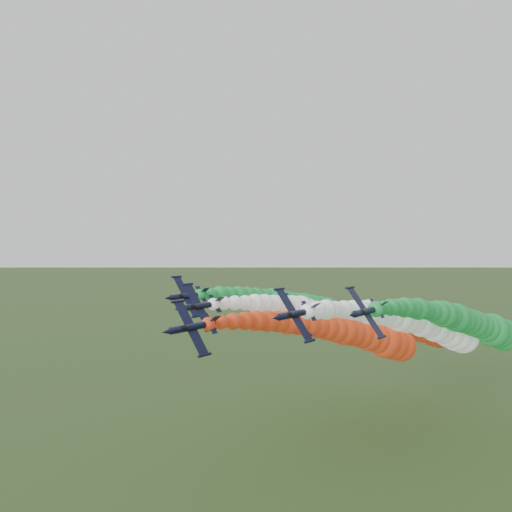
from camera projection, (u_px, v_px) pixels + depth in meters
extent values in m
cylinder|color=black|center=(192.00, 327.00, 81.67)|extent=(1.64, 9.59, 1.64)
cone|color=black|center=(166.00, 332.00, 77.23)|extent=(1.49, 1.92, 1.49)
cone|color=black|center=(214.00, 323.00, 85.79)|extent=(1.49, 0.96, 1.49)
ellipsoid|color=black|center=(184.00, 327.00, 79.78)|extent=(1.04, 2.00, 1.08)
cube|color=black|center=(191.00, 328.00, 81.59)|extent=(6.24, 2.02, 8.25)
cylinder|color=black|center=(178.00, 301.00, 83.37)|extent=(0.66, 2.77, 0.66)
cylinder|color=black|center=(205.00, 355.00, 79.81)|extent=(0.66, 2.77, 0.66)
cube|color=black|center=(214.00, 320.00, 84.24)|extent=(2.05, 1.60, 1.59)
cube|color=black|center=(210.00, 323.00, 84.78)|extent=(2.52, 1.17, 3.30)
sphere|color=red|center=(208.00, 324.00, 84.61)|extent=(2.40, 2.40, 2.40)
sphere|color=red|center=(221.00, 322.00, 87.12)|extent=(2.54, 2.54, 2.54)
sphere|color=red|center=(233.00, 321.00, 89.60)|extent=(3.11, 3.11, 3.11)
sphere|color=red|center=(245.00, 321.00, 92.06)|extent=(3.40, 3.40, 3.40)
sphere|color=red|center=(256.00, 321.00, 94.50)|extent=(3.91, 3.91, 3.91)
sphere|color=red|center=(267.00, 321.00, 96.92)|extent=(4.18, 4.18, 4.18)
sphere|color=red|center=(277.00, 322.00, 99.31)|extent=(4.28, 4.28, 4.28)
sphere|color=red|center=(287.00, 322.00, 101.67)|extent=(4.93, 4.93, 4.93)
sphere|color=red|center=(297.00, 323.00, 104.02)|extent=(4.77, 4.77, 4.77)
sphere|color=red|center=(307.00, 325.00, 106.34)|extent=(5.28, 5.28, 5.28)
sphere|color=red|center=(316.00, 326.00, 108.63)|extent=(5.26, 5.26, 5.26)
sphere|color=red|center=(325.00, 327.00, 110.90)|extent=(5.62, 5.62, 5.62)
sphere|color=red|center=(334.00, 329.00, 113.15)|extent=(6.04, 6.04, 6.04)
sphere|color=red|center=(343.00, 331.00, 115.37)|extent=(6.60, 6.60, 6.60)
sphere|color=red|center=(352.00, 333.00, 117.57)|extent=(6.34, 6.34, 6.34)
sphere|color=red|center=(360.00, 335.00, 119.74)|extent=(6.35, 6.35, 6.35)
sphere|color=red|center=(368.00, 337.00, 121.89)|extent=(6.89, 6.89, 6.89)
sphere|color=red|center=(376.00, 339.00, 124.02)|extent=(7.14, 7.14, 7.14)
sphere|color=red|center=(384.00, 341.00, 126.12)|extent=(8.54, 8.54, 8.54)
sphere|color=red|center=(392.00, 343.00, 128.19)|extent=(8.37, 8.37, 8.37)
sphere|color=red|center=(400.00, 346.00, 130.24)|extent=(8.24, 8.24, 8.24)
cylinder|color=black|center=(200.00, 306.00, 94.66)|extent=(1.64, 9.59, 1.64)
cone|color=black|center=(178.00, 309.00, 90.21)|extent=(1.49, 1.92, 1.49)
cone|color=black|center=(219.00, 303.00, 98.77)|extent=(1.49, 0.96, 1.49)
ellipsoid|color=black|center=(193.00, 306.00, 92.76)|extent=(1.04, 2.00, 1.08)
cube|color=black|center=(199.00, 307.00, 94.57)|extent=(6.24, 2.02, 8.25)
cylinder|color=black|center=(187.00, 284.00, 96.35)|extent=(0.66, 2.77, 0.66)
cylinder|color=black|center=(211.00, 330.00, 92.79)|extent=(0.66, 2.77, 0.66)
cube|color=black|center=(218.00, 301.00, 97.22)|extent=(2.05, 1.60, 1.59)
cube|color=black|center=(215.00, 304.00, 97.76)|extent=(2.52, 1.17, 3.30)
sphere|color=white|center=(213.00, 304.00, 97.59)|extent=(2.43, 2.43, 2.43)
sphere|color=white|center=(224.00, 303.00, 100.10)|extent=(2.70, 2.70, 2.70)
sphere|color=white|center=(235.00, 303.00, 102.58)|extent=(3.03, 3.03, 3.03)
sphere|color=white|center=(245.00, 303.00, 105.05)|extent=(3.21, 3.21, 3.21)
sphere|color=white|center=(255.00, 303.00, 107.48)|extent=(4.00, 4.00, 4.00)
sphere|color=white|center=(265.00, 304.00, 109.90)|extent=(4.27, 4.27, 4.27)
sphere|color=white|center=(274.00, 305.00, 112.29)|extent=(4.45, 4.45, 4.45)
sphere|color=white|center=(283.00, 306.00, 114.66)|extent=(5.21, 5.21, 5.21)
sphere|color=white|center=(292.00, 307.00, 117.00)|extent=(5.46, 5.46, 5.46)
sphere|color=white|center=(300.00, 308.00, 119.32)|extent=(6.09, 6.09, 6.09)
sphere|color=white|center=(309.00, 310.00, 121.61)|extent=(5.28, 5.28, 5.28)
sphere|color=white|center=(317.00, 311.00, 123.88)|extent=(5.13, 5.13, 5.13)
sphere|color=white|center=(325.00, 313.00, 126.13)|extent=(6.59, 6.59, 6.59)
sphere|color=white|center=(333.00, 315.00, 128.35)|extent=(6.54, 6.54, 6.54)
sphere|color=white|center=(341.00, 317.00, 130.55)|extent=(6.94, 6.94, 6.94)
sphere|color=white|center=(349.00, 319.00, 132.72)|extent=(7.46, 7.46, 7.46)
sphere|color=white|center=(357.00, 321.00, 134.87)|extent=(7.54, 7.54, 7.54)
sphere|color=white|center=(364.00, 323.00, 137.00)|extent=(7.11, 7.11, 7.11)
sphere|color=white|center=(372.00, 325.00, 139.10)|extent=(8.38, 8.38, 8.38)
sphere|color=white|center=(379.00, 328.00, 141.17)|extent=(7.40, 7.40, 7.40)
sphere|color=white|center=(386.00, 330.00, 143.23)|extent=(8.69, 8.69, 8.69)
cylinder|color=black|center=(295.00, 314.00, 83.54)|extent=(1.64, 9.59, 1.64)
cone|color=black|center=(276.00, 318.00, 79.10)|extent=(1.49, 1.92, 1.49)
cone|color=black|center=(312.00, 311.00, 87.65)|extent=(1.49, 0.96, 1.49)
ellipsoid|color=black|center=(290.00, 314.00, 81.65)|extent=(1.04, 2.00, 1.08)
cube|color=black|center=(294.00, 315.00, 83.46)|extent=(6.24, 2.02, 8.25)
cylinder|color=black|center=(279.00, 289.00, 85.24)|extent=(0.66, 2.77, 0.66)
cylinder|color=black|center=(310.00, 341.00, 81.67)|extent=(0.66, 2.77, 0.66)
cube|color=black|center=(313.00, 307.00, 86.11)|extent=(2.05, 1.60, 1.59)
cube|color=black|center=(309.00, 311.00, 86.65)|extent=(2.52, 1.17, 3.30)
sphere|color=white|center=(307.00, 311.00, 86.48)|extent=(2.69, 2.69, 2.69)
sphere|color=white|center=(317.00, 310.00, 88.99)|extent=(3.31, 3.31, 3.31)
sphere|color=white|center=(326.00, 309.00, 91.47)|extent=(3.70, 3.70, 3.70)
sphere|color=white|center=(335.00, 309.00, 93.93)|extent=(3.15, 3.15, 3.15)
sphere|color=white|center=(344.00, 310.00, 96.37)|extent=(3.55, 3.55, 3.55)
sphere|color=white|center=(353.00, 310.00, 98.79)|extent=(3.99, 3.99, 3.99)
sphere|color=white|center=(361.00, 311.00, 101.18)|extent=(4.26, 4.26, 4.26)
sphere|color=white|center=(369.00, 312.00, 103.54)|extent=(5.16, 5.16, 5.16)
sphere|color=white|center=(377.00, 313.00, 105.89)|extent=(5.10, 5.10, 5.10)
sphere|color=white|center=(384.00, 314.00, 108.20)|extent=(4.97, 4.97, 4.97)
sphere|color=white|center=(392.00, 316.00, 110.50)|extent=(5.28, 5.28, 5.28)
sphere|color=white|center=(400.00, 318.00, 112.77)|extent=(6.27, 6.27, 6.27)
sphere|color=white|center=(407.00, 319.00, 115.02)|extent=(6.08, 6.08, 6.08)
sphere|color=white|center=(414.00, 321.00, 117.24)|extent=(5.70, 5.70, 5.70)
sphere|color=white|center=(421.00, 323.00, 119.44)|extent=(6.46, 6.46, 6.46)
sphere|color=white|center=(428.00, 325.00, 121.61)|extent=(6.14, 6.14, 6.14)
sphere|color=white|center=(435.00, 328.00, 123.76)|extent=(7.07, 7.07, 7.07)
sphere|color=white|center=(442.00, 330.00, 125.88)|extent=(6.91, 6.91, 6.91)
sphere|color=white|center=(449.00, 332.00, 127.99)|extent=(7.86, 7.86, 7.86)
sphere|color=white|center=(456.00, 335.00, 130.06)|extent=(8.49, 8.49, 8.49)
sphere|color=white|center=(462.00, 337.00, 132.11)|extent=(8.44, 8.44, 8.44)
cylinder|color=black|center=(188.00, 296.00, 107.53)|extent=(1.64, 9.59, 1.64)
cone|color=black|center=(168.00, 298.00, 103.08)|extent=(1.49, 1.92, 1.49)
cone|color=black|center=(204.00, 294.00, 111.64)|extent=(1.49, 0.96, 1.49)
ellipsoid|color=black|center=(181.00, 296.00, 105.63)|extent=(1.04, 2.00, 1.08)
cube|color=black|center=(186.00, 296.00, 107.44)|extent=(6.24, 2.02, 8.25)
cylinder|color=black|center=(177.00, 277.00, 109.22)|extent=(0.66, 2.77, 0.66)
cylinder|color=black|center=(197.00, 316.00, 105.66)|extent=(0.66, 2.77, 0.66)
cube|color=black|center=(204.00, 291.00, 110.09)|extent=(2.05, 1.60, 1.59)
cube|color=black|center=(201.00, 294.00, 110.63)|extent=(2.52, 1.17, 3.30)
sphere|color=#1A8637|center=(200.00, 294.00, 110.46)|extent=(2.47, 2.47, 2.47)
sphere|color=#1A8637|center=(210.00, 294.00, 112.97)|extent=(2.60, 2.60, 2.60)
sphere|color=#1A8637|center=(219.00, 294.00, 115.46)|extent=(3.53, 3.53, 3.53)
sphere|color=#1A8637|center=(229.00, 294.00, 117.92)|extent=(3.38, 3.38, 3.38)
sphere|color=#1A8637|center=(238.00, 294.00, 120.36)|extent=(3.92, 3.92, 3.92)
sphere|color=#1A8637|center=(247.00, 295.00, 122.77)|extent=(4.08, 4.08, 4.08)
sphere|color=#1A8637|center=(256.00, 296.00, 125.16)|extent=(4.26, 4.26, 4.26)
sphere|color=#1A8637|center=(264.00, 297.00, 127.53)|extent=(4.25, 4.25, 4.25)
sphere|color=#1A8637|center=(272.00, 298.00, 129.87)|extent=(5.40, 5.40, 5.40)
sphere|color=#1A8637|center=(281.00, 300.00, 132.19)|extent=(5.56, 5.56, 5.56)
sphere|color=#1A8637|center=(289.00, 301.00, 134.48)|extent=(5.28, 5.28, 5.28)
sphere|color=#1A8637|center=(296.00, 303.00, 136.75)|extent=(5.58, 5.58, 5.58)
sphere|color=#1A8637|center=(304.00, 305.00, 139.00)|extent=(6.44, 6.44, 6.44)
sphere|color=#1A8637|center=(312.00, 306.00, 141.22)|extent=(6.69, 6.69, 6.69)
sphere|color=#1A8637|center=(319.00, 308.00, 143.42)|extent=(6.88, 6.88, 6.88)
sphere|color=#1A8637|center=(327.00, 310.00, 145.59)|extent=(7.58, 7.58, 7.58)
sphere|color=#1A8637|center=(334.00, 312.00, 147.74)|extent=(6.99, 6.99, 6.99)
sphere|color=#1A8637|center=(341.00, 314.00, 149.87)|extent=(8.07, 8.07, 8.07)
sphere|color=#1A8637|center=(348.00, 317.00, 151.97)|extent=(8.26, 8.26, 8.26)
sphere|color=#1A8637|center=(355.00, 319.00, 154.05)|extent=(8.34, 8.34, 8.34)
sphere|color=#1A8637|center=(362.00, 321.00, 156.10)|extent=(8.98, 8.98, 8.98)
cylinder|color=black|center=(367.00, 311.00, 87.43)|extent=(1.64, 9.59, 1.64)
cone|color=black|center=(352.00, 315.00, 82.98)|extent=(1.49, 1.92, 1.49)
cone|color=black|center=(379.00, 308.00, 91.54)|extent=(1.49, 0.96, 1.49)
ellipsoid|color=black|center=(363.00, 311.00, 85.53)|extent=(1.04, 2.00, 1.08)
cube|color=black|center=(366.00, 312.00, 87.34)|extent=(6.24, 2.02, 8.25)
cylinder|color=black|center=(350.00, 288.00, 89.12)|extent=(0.66, 2.77, 0.66)
cylinder|color=black|center=(382.00, 337.00, 85.56)|extent=(0.66, 2.77, 0.66)
cube|color=black|center=(382.00, 305.00, 90.00)|extent=(2.05, 1.60, 1.59)
cube|color=black|center=(377.00, 308.00, 90.54)|extent=(2.52, 1.17, 3.30)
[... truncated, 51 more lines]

